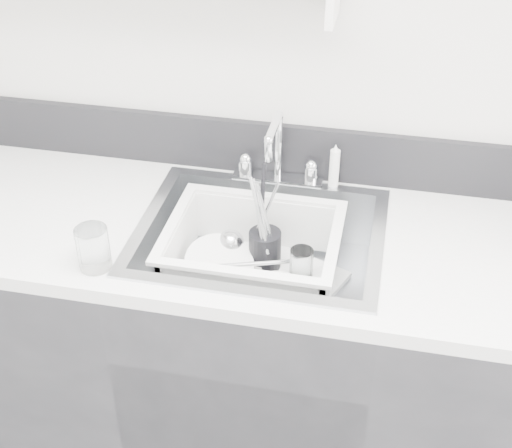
# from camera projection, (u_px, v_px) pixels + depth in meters

# --- Properties ---
(room_shell) EXTENTS (3.50, 3.00, 2.60)m
(room_shell) POSITION_uv_depth(u_px,v_px,m) (112.00, 86.00, 0.77)
(room_shell) COLOR silver
(room_shell) RESTS_ON ground
(counter_run) EXTENTS (3.20, 0.62, 0.92)m
(counter_run) POSITION_uv_depth(u_px,v_px,m) (259.00, 357.00, 2.12)
(counter_run) COLOR #242427
(counter_run) RESTS_ON ground
(backsplash) EXTENTS (3.20, 0.02, 0.16)m
(backsplash) POSITION_uv_depth(u_px,v_px,m) (281.00, 150.00, 2.05)
(backsplash) COLOR black
(backsplash) RESTS_ON counter_run
(sink) EXTENTS (0.64, 0.52, 0.20)m
(sink) POSITION_uv_depth(u_px,v_px,m) (260.00, 259.00, 1.91)
(sink) COLOR silver
(sink) RESTS_ON counter_run
(faucet) EXTENTS (0.26, 0.18, 0.23)m
(faucet) POSITION_uv_depth(u_px,v_px,m) (277.00, 165.00, 2.01)
(faucet) COLOR silver
(faucet) RESTS_ON counter_run
(side_sprayer) EXTENTS (0.03, 0.03, 0.14)m
(side_sprayer) POSITION_uv_depth(u_px,v_px,m) (334.00, 166.00, 1.99)
(side_sprayer) COLOR white
(side_sprayer) RESTS_ON counter_run
(wash_tub) EXTENTS (0.57, 0.52, 0.18)m
(wash_tub) POSITION_uv_depth(u_px,v_px,m) (253.00, 256.00, 1.90)
(wash_tub) COLOR white
(wash_tub) RESTS_ON sink
(plate_stack) EXTENTS (0.23, 0.22, 0.09)m
(plate_stack) POSITION_uv_depth(u_px,v_px,m) (223.00, 271.00, 1.93)
(plate_stack) COLOR white
(plate_stack) RESTS_ON wash_tub
(utensil_cup) EXTENTS (0.09, 0.09, 0.30)m
(utensil_cup) POSITION_uv_depth(u_px,v_px,m) (265.00, 247.00, 1.95)
(utensil_cup) COLOR black
(utensil_cup) RESTS_ON wash_tub
(ladle) EXTENTS (0.25, 0.30, 0.08)m
(ladle) POSITION_uv_depth(u_px,v_px,m) (240.00, 264.00, 1.93)
(ladle) COLOR silver
(ladle) RESTS_ON wash_tub
(tumbler_in_tub) EXTENTS (0.08, 0.08, 0.09)m
(tumbler_in_tub) POSITION_uv_depth(u_px,v_px,m) (301.00, 264.00, 1.92)
(tumbler_in_tub) COLOR white
(tumbler_in_tub) RESTS_ON wash_tub
(tumbler_counter) EXTENTS (0.10, 0.10, 0.11)m
(tumbler_counter) POSITION_uv_depth(u_px,v_px,m) (93.00, 248.00, 1.71)
(tumbler_counter) COLOR white
(tumbler_counter) RESTS_ON counter_run
(bowl_small) EXTENTS (0.14, 0.14, 0.03)m
(bowl_small) POSITION_uv_depth(u_px,v_px,m) (277.00, 289.00, 1.88)
(bowl_small) COLOR white
(bowl_small) RESTS_ON wash_tub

